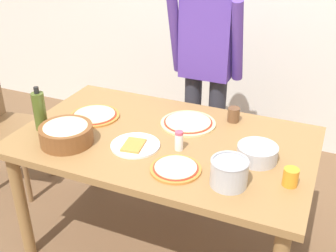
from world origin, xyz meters
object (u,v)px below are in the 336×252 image
at_px(pizza_raw_on_board, 188,123).
at_px(mixing_bowl_steel, 257,153).
at_px(pizza_second_cooked, 176,169).
at_px(steel_pot, 229,172).
at_px(pizza_cooked_on_tray, 95,115).
at_px(olive_oil_bottle, 40,111).
at_px(popcorn_bowl, 66,133).
at_px(salt_shaker, 179,141).
at_px(cup_small_brown, 234,115).
at_px(person_cook, 207,63).
at_px(plate_with_slice, 135,145).
at_px(dining_table, 164,152).
at_px(chair_wooden_left, 1,120).
at_px(cup_orange, 291,177).

height_order(pizza_raw_on_board, mixing_bowl_steel, mixing_bowl_steel).
relative_size(pizza_second_cooked, steel_pot, 1.43).
height_order(pizza_cooked_on_tray, olive_oil_bottle, olive_oil_bottle).
xyz_separation_m(popcorn_bowl, mixing_bowl_steel, (0.97, 0.23, -0.02)).
bearing_deg(salt_shaker, mixing_bowl_steel, 8.43).
relative_size(steel_pot, cup_small_brown, 2.04).
xyz_separation_m(pizza_second_cooked, cup_small_brown, (0.12, 0.61, 0.03)).
height_order(person_cook, popcorn_bowl, person_cook).
relative_size(pizza_second_cooked, plate_with_slice, 0.95).
bearing_deg(pizza_raw_on_board, dining_table, -106.83).
xyz_separation_m(dining_table, chair_wooden_left, (-1.32, 0.13, -0.13)).
xyz_separation_m(olive_oil_bottle, cup_orange, (1.37, 0.01, -0.07)).
height_order(popcorn_bowl, mixing_bowl_steel, popcorn_bowl).
distance_m(chair_wooden_left, plate_with_slice, 1.27).
height_order(chair_wooden_left, cup_small_brown, chair_wooden_left).
relative_size(chair_wooden_left, pizza_second_cooked, 3.83).
height_order(person_cook, cup_small_brown, person_cook).
distance_m(plate_with_slice, olive_oil_bottle, 0.58).
distance_m(pizza_raw_on_board, steel_pot, 0.61).
height_order(person_cook, olive_oil_bottle, person_cook).
xyz_separation_m(pizza_raw_on_board, salt_shaker, (0.06, -0.28, 0.04)).
xyz_separation_m(pizza_raw_on_board, steel_pot, (0.38, -0.48, 0.06)).
bearing_deg(mixing_bowl_steel, chair_wooden_left, 175.20).
bearing_deg(person_cook, steel_pot, -66.06).
height_order(pizza_cooked_on_tray, plate_with_slice, plate_with_slice).
height_order(pizza_second_cooked, popcorn_bowl, popcorn_bowl).
bearing_deg(salt_shaker, plate_with_slice, -163.96).
relative_size(plate_with_slice, salt_shaker, 2.45).
relative_size(steel_pot, cup_orange, 2.04).
bearing_deg(olive_oil_bottle, steel_pot, -4.96).
xyz_separation_m(person_cook, olive_oil_bottle, (-0.66, -0.93, -0.07)).
height_order(dining_table, steel_pot, steel_pot).
height_order(plate_with_slice, popcorn_bowl, popcorn_bowl).
xyz_separation_m(popcorn_bowl, steel_pot, (0.89, -0.02, 0.00)).
bearing_deg(pizza_second_cooked, dining_table, 123.66).
relative_size(cup_orange, salt_shaker, 0.80).
bearing_deg(plate_with_slice, steel_pot, -13.50).
distance_m(steel_pot, salt_shaker, 0.37).
bearing_deg(steel_pot, plate_with_slice, 166.50).
bearing_deg(pizza_cooked_on_tray, salt_shaker, -13.95).
relative_size(person_cook, steel_pot, 9.34).
distance_m(pizza_cooked_on_tray, pizza_second_cooked, 0.74).
relative_size(dining_table, plate_with_slice, 6.15).
height_order(pizza_raw_on_board, cup_small_brown, cup_small_brown).
bearing_deg(cup_small_brown, person_cook, 126.91).
distance_m(pizza_second_cooked, olive_oil_bottle, 0.86).
bearing_deg(salt_shaker, steel_pot, -31.25).
distance_m(mixing_bowl_steel, salt_shaker, 0.40).
distance_m(chair_wooden_left, pizza_raw_on_board, 1.40).
bearing_deg(pizza_cooked_on_tray, pizza_second_cooked, -26.70).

